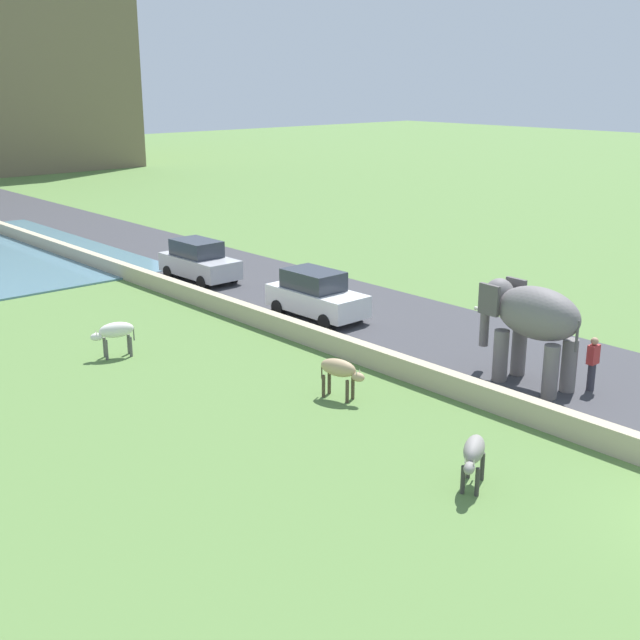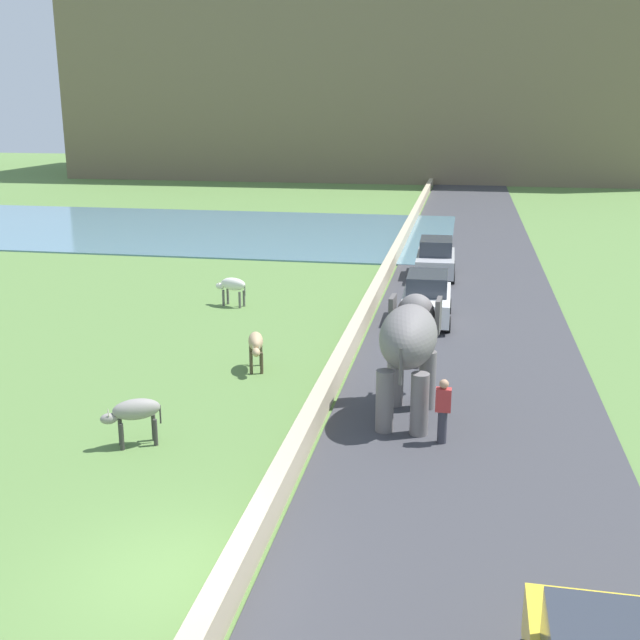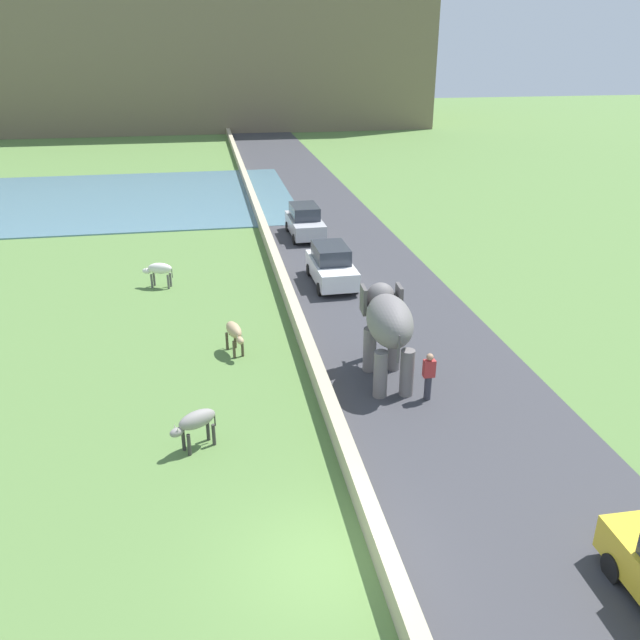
{
  "view_description": "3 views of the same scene",
  "coord_description": "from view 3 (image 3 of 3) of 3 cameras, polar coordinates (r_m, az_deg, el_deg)",
  "views": [
    {
      "loc": [
        -15.94,
        -5.06,
        8.67
      ],
      "look_at": [
        -0.45,
        12.36,
        1.72
      ],
      "focal_mm": 46.09,
      "sensor_mm": 36.0,
      "label": 1
    },
    {
      "loc": [
        4.63,
        -10.94,
        7.72
      ],
      "look_at": [
        0.36,
        12.04,
        1.25
      ],
      "focal_mm": 43.7,
      "sensor_mm": 36.0,
      "label": 2
    },
    {
      "loc": [
        -2.03,
        -10.65,
        10.44
      ],
      "look_at": [
        1.47,
        8.94,
        1.78
      ],
      "focal_mm": 36.68,
      "sensor_mm": 36.0,
      "label": 3
    }
  ],
  "objects": [
    {
      "name": "car_silver",
      "position": [
        37.02,
        -1.33,
        8.58
      ],
      "size": [
        1.85,
        4.03,
        1.8
      ],
      "color": "#B7B7BC",
      "rests_on": "ground"
    },
    {
      "name": "road_surface",
      "position": [
        33.12,
        2.66,
        5.18
      ],
      "size": [
        7.0,
        120.0,
        0.06
      ],
      "primitive_type": "cube",
      "color": "#38383D",
      "rests_on": "ground"
    },
    {
      "name": "ground_plane",
      "position": [
        15.05,
        0.51,
        -20.4
      ],
      "size": [
        220.0,
        220.0,
        0.0
      ],
      "primitive_type": "plane",
      "color": "#567A3D"
    },
    {
      "name": "cow_white",
      "position": [
        30.22,
        -13.87,
        4.29
      ],
      "size": [
        1.42,
        0.74,
        1.15
      ],
      "color": "silver",
      "rests_on": "ground"
    },
    {
      "name": "person_beside_elephant",
      "position": [
        20.38,
        9.45,
        -4.83
      ],
      "size": [
        0.36,
        0.22,
        1.63
      ],
      "color": "#33333D",
      "rests_on": "ground"
    },
    {
      "name": "hill_distant",
      "position": [
        92.88,
        -13.8,
        24.16
      ],
      "size": [
        64.0,
        28.0,
        24.9
      ],
      "primitive_type": "cube",
      "color": "#75664C",
      "rests_on": "ground"
    },
    {
      "name": "cow_grey",
      "position": [
        18.23,
        -10.8,
        -8.74
      ],
      "size": [
        1.37,
        0.98,
        1.15
      ],
      "color": "gray",
      "rests_on": "ground"
    },
    {
      "name": "cow_tan",
      "position": [
        23.29,
        -7.48,
        -1.04
      ],
      "size": [
        0.73,
        1.42,
        1.15
      ],
      "color": "tan",
      "rests_on": "ground"
    },
    {
      "name": "car_white",
      "position": [
        29.7,
        1.0,
        4.78
      ],
      "size": [
        1.85,
        4.03,
        1.8
      ],
      "color": "white",
      "rests_on": "ground"
    },
    {
      "name": "lake",
      "position": [
        49.41,
        -24.23,
        9.33
      ],
      "size": [
        36.0,
        18.0,
        0.08
      ],
      "primitive_type": "cube",
      "color": "slate",
      "rests_on": "ground"
    },
    {
      "name": "barrier_wall",
      "position": [
        30.55,
        -3.5,
        4.16
      ],
      "size": [
        0.4,
        110.0,
        0.67
      ],
      "primitive_type": "cube",
      "color": "tan",
      "rests_on": "ground"
    },
    {
      "name": "elephant",
      "position": [
        20.9,
        5.92,
        -0.32
      ],
      "size": [
        1.55,
        3.5,
        2.99
      ],
      "color": "slate",
      "rests_on": "ground"
    }
  ]
}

